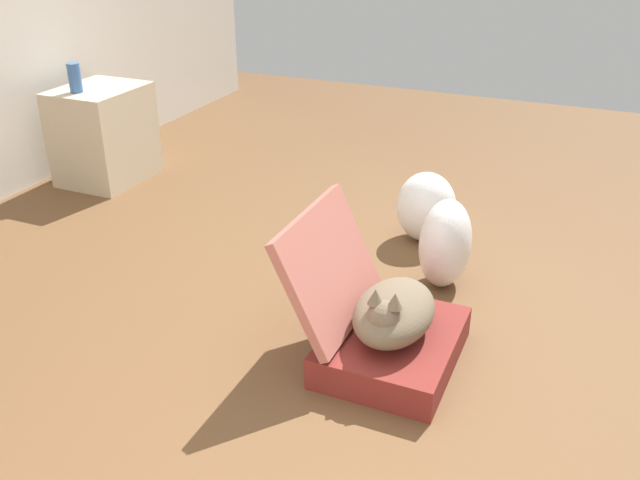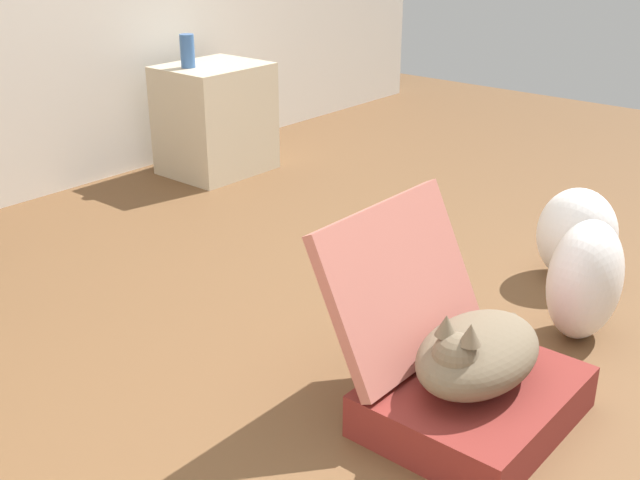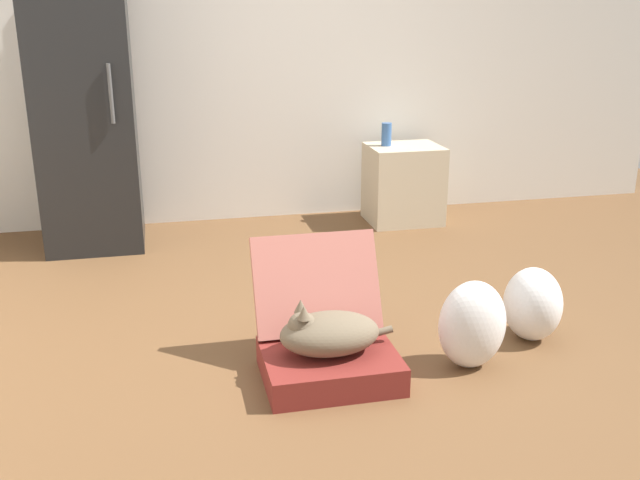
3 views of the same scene
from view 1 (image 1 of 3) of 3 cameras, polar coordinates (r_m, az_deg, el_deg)
The scene contains 8 objects.
ground_plane at distance 2.77m, azimuth 0.07°, elevation -7.51°, with size 7.68×7.68×0.00m, color brown.
suitcase_base at distance 2.58m, azimuth 6.02°, elevation -8.77°, with size 0.57×0.46×0.13m, color maroon.
suitcase_lid at distance 2.51m, azimuth 0.85°, elevation -2.32°, with size 0.57×0.46×0.04m, color #B26356.
cat at distance 2.49m, azimuth 6.10°, elevation -5.98°, with size 0.51×0.28×0.24m.
plastic_bag_white at distance 3.04m, azimuth 10.36°, elevation -0.28°, with size 0.30×0.22×0.40m, color white.
plastic_bag_clear at distance 3.44m, azimuth 8.80°, elevation 2.73°, with size 0.27×0.30×0.36m, color white.
side_table at distance 4.34m, azimuth -17.51°, elevation 8.37°, with size 0.52×0.43×0.56m, color beige.
vase_tall at distance 4.18m, azimuth -19.70°, elevation 12.56°, with size 0.07×0.07×0.16m, color #38609E.
Camera 1 is at (-2.10, -0.91, 1.55)m, focal length 38.53 mm.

